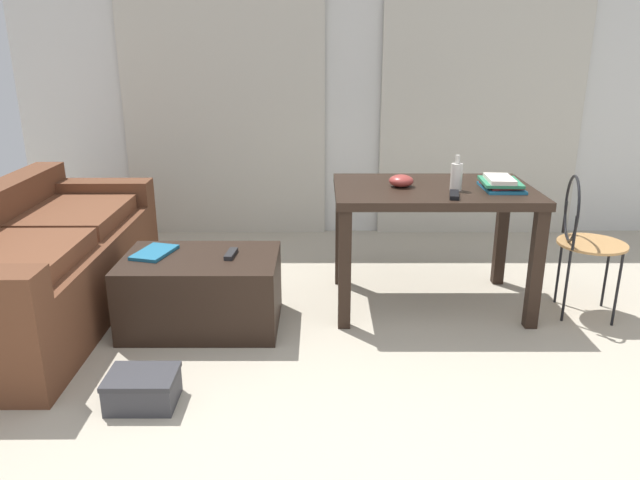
# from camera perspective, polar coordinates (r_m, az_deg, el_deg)

# --- Properties ---
(ground_plane) EXTENTS (8.12, 8.12, 0.00)m
(ground_plane) POSITION_cam_1_polar(r_m,az_deg,el_deg) (3.37, 4.66, -9.42)
(ground_plane) COLOR #B2A893
(wall_back) EXTENTS (5.51, 0.10, 2.45)m
(wall_back) POSITION_cam_1_polar(r_m,az_deg,el_deg) (5.09, 3.15, 14.36)
(wall_back) COLOR silver
(wall_back) RESTS_ON ground
(curtains) EXTENTS (3.76, 0.03, 2.21)m
(curtains) POSITION_cam_1_polar(r_m,az_deg,el_deg) (5.01, 3.18, 12.91)
(curtains) COLOR beige
(curtains) RESTS_ON ground
(couch) EXTENTS (0.85, 2.01, 0.74)m
(couch) POSITION_cam_1_polar(r_m,az_deg,el_deg) (3.91, -25.29, -2.26)
(couch) COLOR brown
(couch) RESTS_ON ground
(coffee_table) EXTENTS (0.87, 0.58, 0.42)m
(coffee_table) POSITION_cam_1_polar(r_m,az_deg,el_deg) (3.51, -11.15, -4.80)
(coffee_table) COLOR black
(coffee_table) RESTS_ON ground
(craft_table) EXTENTS (1.18, 0.77, 0.75)m
(craft_table) POSITION_cam_1_polar(r_m,az_deg,el_deg) (3.66, 10.68, 3.29)
(craft_table) COLOR black
(craft_table) RESTS_ON ground
(wire_chair) EXTENTS (0.39, 0.42, 0.85)m
(wire_chair) POSITION_cam_1_polar(r_m,az_deg,el_deg) (3.81, 23.69, 0.84)
(wire_chair) COLOR #B7844C
(wire_chair) RESTS_ON ground
(bottle_near) EXTENTS (0.07, 0.07, 0.21)m
(bottle_near) POSITION_cam_1_polar(r_m,az_deg,el_deg) (3.55, 12.88, 5.94)
(bottle_near) COLOR beige
(bottle_near) RESTS_ON craft_table
(bowl) EXTENTS (0.15, 0.15, 0.07)m
(bowl) POSITION_cam_1_polar(r_m,az_deg,el_deg) (3.60, 7.75, 5.61)
(bowl) COLOR #9E3833
(bowl) RESTS_ON craft_table
(book_stack) EXTENTS (0.24, 0.30, 0.07)m
(book_stack) POSITION_cam_1_polar(r_m,az_deg,el_deg) (3.66, 16.84, 5.18)
(book_stack) COLOR #1E668C
(book_stack) RESTS_ON craft_table
(tv_remote_on_table) EXTENTS (0.08, 0.18, 0.02)m
(tv_remote_on_table) POSITION_cam_1_polar(r_m,az_deg,el_deg) (3.41, 12.67, 4.22)
(tv_remote_on_table) COLOR black
(tv_remote_on_table) RESTS_ON craft_table
(tv_remote_primary) EXTENTS (0.06, 0.17, 0.02)m
(tv_remote_primary) POSITION_cam_1_polar(r_m,az_deg,el_deg) (3.42, -8.46, -1.31)
(tv_remote_primary) COLOR #232326
(tv_remote_primary) RESTS_ON coffee_table
(magazine) EXTENTS (0.24, 0.31, 0.02)m
(magazine) POSITION_cam_1_polar(r_m,az_deg,el_deg) (3.55, -15.48, -1.14)
(magazine) COLOR #1E668C
(magazine) RESTS_ON coffee_table
(shoebox) EXTENTS (0.31, 0.24, 0.15)m
(shoebox) POSITION_cam_1_polar(r_m,az_deg,el_deg) (2.90, -16.52, -13.42)
(shoebox) COLOR #38383D
(shoebox) RESTS_ON ground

